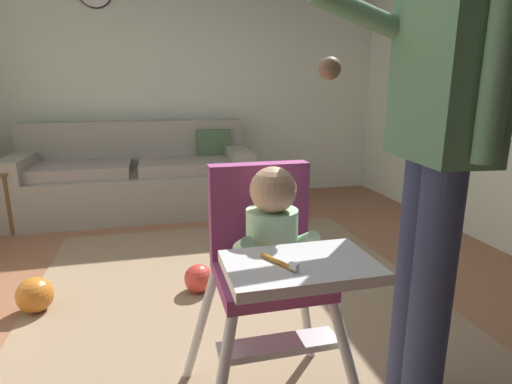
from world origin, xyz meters
name	(u,v)px	position (x,y,z in m)	size (l,w,h in m)	color
ground	(235,317)	(0.00, 0.00, -0.05)	(5.78, 6.69, 0.10)	#925B3F
wall_far	(189,81)	(0.00, 2.57, 1.25)	(4.98, 0.06, 2.50)	silver
area_rug	(241,315)	(0.02, -0.07, 0.00)	(2.29, 2.93, 0.01)	#91775B
couch	(137,178)	(-0.58, 2.05, 0.33)	(2.17, 0.86, 0.86)	gray
high_chair	(270,250)	(-0.02, -0.77, 0.65)	(0.62, 0.73, 0.95)	silver
adult_standing	(436,149)	(0.53, -0.83, 0.98)	(0.51, 0.54, 1.73)	#333A5A
toy_ball	(199,278)	(-0.17, 0.25, 0.08)	(0.17, 0.17, 0.17)	#D13D33
toy_ball_second	(35,295)	(-1.05, 0.23, 0.10)	(0.19, 0.19, 0.19)	orange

